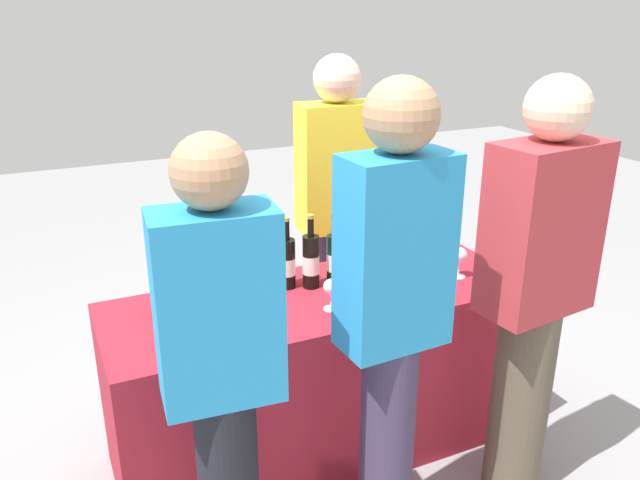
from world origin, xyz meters
TOP-DOWN VIEW (x-y plane):
  - ground_plane at (0.00, 0.00)m, footprint 12.00×12.00m
  - tasting_table at (0.00, 0.00)m, footprint 1.81×0.65m
  - wine_bottle_0 at (-0.65, 0.11)m, footprint 0.07×0.07m
  - wine_bottle_1 at (-0.33, 0.16)m, footprint 0.07×0.07m
  - wine_bottle_2 at (-0.24, 0.11)m, footprint 0.08×0.08m
  - wine_bottle_3 at (-0.10, 0.13)m, footprint 0.08×0.08m
  - wine_bottle_4 at (-0.00, 0.09)m, footprint 0.07×0.07m
  - wine_bottle_5 at (0.11, 0.09)m, footprint 0.06×0.06m
  - wine_bottle_6 at (0.20, 0.11)m, footprint 0.07×0.07m
  - wine_bottle_7 at (0.40, 0.13)m, footprint 0.07×0.07m
  - wine_glass_0 at (-0.62, -0.12)m, footprint 0.07×0.07m
  - wine_glass_1 at (-0.53, -0.18)m, footprint 0.06×0.06m
  - wine_glass_2 at (-0.01, -0.14)m, footprint 0.07×0.07m
  - wine_glass_3 at (0.20, -0.07)m, footprint 0.07×0.07m
  - wine_glass_4 at (0.48, -0.13)m, footprint 0.06×0.06m
  - wine_glass_5 at (0.65, -0.09)m, footprint 0.07×0.07m
  - ice_bucket at (-0.53, -0.02)m, footprint 0.22×0.22m
  - server_pouring at (0.34, 0.54)m, footprint 0.39×0.24m
  - guest_0 at (-0.60, -0.58)m, footprint 0.38×0.23m
  - guest_1 at (-0.02, -0.61)m, footprint 0.37×0.23m
  - guest_2 at (0.61, -0.59)m, footprint 0.44×0.28m

SIDE VIEW (x-z plane):
  - ground_plane at x=0.00m, z-range 0.00..0.00m
  - tasting_table at x=0.00m, z-range 0.00..0.77m
  - wine_glass_4 at x=0.48m, z-range 0.79..0.92m
  - wine_glass_1 at x=-0.53m, z-range 0.79..0.92m
  - ice_bucket at x=-0.53m, z-range 0.77..0.95m
  - wine_glass_2 at x=-0.01m, z-range 0.80..0.93m
  - wine_glass_3 at x=0.20m, z-range 0.80..0.93m
  - wine_glass_5 at x=0.65m, z-range 0.80..0.94m
  - wine_glass_0 at x=-0.62m, z-range 0.80..0.95m
  - wine_bottle_1 at x=-0.33m, z-range 0.73..1.02m
  - wine_bottle_0 at x=-0.65m, z-range 0.73..1.03m
  - wine_bottle_2 at x=-0.24m, z-range 0.73..1.03m
  - wine_bottle_3 at x=-0.10m, z-range 0.72..1.04m
  - wine_bottle_6 at x=0.20m, z-range 0.72..1.05m
  - wine_bottle_5 at x=0.11m, z-range 0.73..1.04m
  - wine_bottle_7 at x=0.40m, z-range 0.72..1.05m
  - guest_0 at x=-0.60m, z-range 0.08..1.70m
  - wine_bottle_4 at x=0.00m, z-range 0.72..1.06m
  - guest_2 at x=0.61m, z-range 0.07..1.79m
  - server_pouring at x=0.34m, z-range 0.09..1.80m
  - guest_1 at x=-0.02m, z-range 0.10..1.84m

